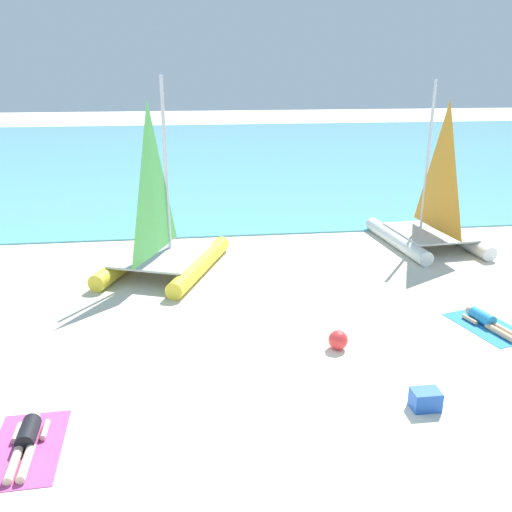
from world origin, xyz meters
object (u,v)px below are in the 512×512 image
object	(u,v)px
towel_left	(27,448)
sailboat_white	(429,223)
sailboat_yellow	(163,244)
cooler_box	(425,399)
sunbather_left	(27,439)
sunbather_right	(486,321)
towel_right	(488,327)
beach_ball	(338,340)

from	to	relation	value
towel_left	sailboat_white	bearing A→B (deg)	40.59
sailboat_yellow	cooler_box	size ratio (longest dim) A/B	11.15
sunbather_left	sunbather_right	size ratio (longest dim) A/B	1.01
sailboat_white	towel_right	size ratio (longest dim) A/B	2.84
towel_right	towel_left	bearing A→B (deg)	-161.82
towel_right	sunbather_right	size ratio (longest dim) A/B	1.22
sunbather_left	towel_right	bearing A→B (deg)	15.50
sailboat_white	towel_right	distance (m)	6.26
towel_left	sailboat_yellow	bearing A→B (deg)	76.17
sunbather_left	towel_right	world-z (taller)	sunbather_left
sailboat_yellow	towel_left	distance (m)	8.18
beach_ball	towel_left	bearing A→B (deg)	-156.14
towel_right	cooler_box	world-z (taller)	cooler_box
sailboat_yellow	sunbather_right	size ratio (longest dim) A/B	3.59
sailboat_white	sunbather_left	size ratio (longest dim) A/B	3.46
towel_right	sunbather_right	distance (m)	0.14
sailboat_yellow	beach_ball	distance (m)	6.62
towel_left	sunbather_left	size ratio (longest dim) A/B	1.21
sailboat_white	towel_left	world-z (taller)	sailboat_white
sunbather_right	cooler_box	xyz separation A→B (m)	(-2.81, -2.98, 0.05)
cooler_box	sunbather_right	bearing A→B (deg)	46.69
sailboat_white	sunbather_right	world-z (taller)	sailboat_white
sunbather_right	beach_ball	distance (m)	3.82
sunbather_right	towel_left	bearing A→B (deg)	-175.77
sailboat_yellow	towel_left	size ratio (longest dim) A/B	2.93
cooler_box	sailboat_white	bearing A→B (deg)	65.97
sailboat_yellow	cooler_box	distance (m)	9.08
towel_left	sunbather_left	world-z (taller)	sunbather_left
sunbather_left	cooler_box	bearing A→B (deg)	-0.87
sailboat_white	cooler_box	size ratio (longest dim) A/B	10.81
sailboat_yellow	towel_right	size ratio (longest dim) A/B	2.93
sailboat_yellow	sailboat_white	distance (m)	8.94
sailboat_white	towel_left	bearing A→B (deg)	-144.22
towel_right	cooler_box	distance (m)	4.06
towel_left	cooler_box	xyz separation A→B (m)	(6.77, 0.24, 0.17)
sailboat_yellow	sunbather_left	world-z (taller)	sailboat_yellow
towel_right	beach_ball	world-z (taller)	beach_ball
sailboat_yellow	cooler_box	world-z (taller)	sailboat_yellow
sunbather_left	sunbather_right	bearing A→B (deg)	15.88
beach_ball	sunbather_left	bearing A→B (deg)	-156.70
sunbather_left	towel_right	xyz separation A→B (m)	(9.59, 3.08, -0.13)
towel_right	sunbather_left	bearing A→B (deg)	-162.19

